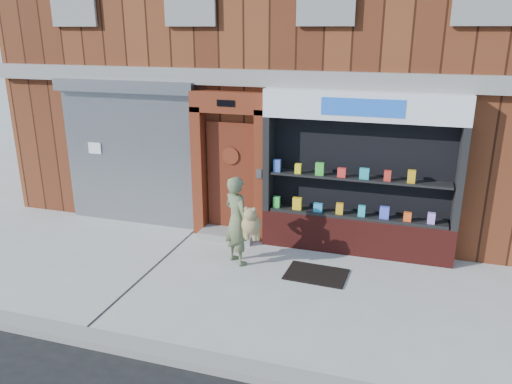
% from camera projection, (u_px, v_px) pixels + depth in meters
% --- Properties ---
extents(ground, '(80.00, 80.00, 0.00)m').
position_uv_depth(ground, '(235.00, 282.00, 8.29)').
color(ground, '#9E9E99').
rests_on(ground, ground).
extents(curb, '(60.00, 0.30, 0.12)m').
position_uv_depth(curb, '(177.00, 356.00, 6.32)').
color(curb, gray).
rests_on(curb, ground).
extents(building, '(12.00, 8.16, 8.00)m').
position_uv_depth(building, '(313.00, 29.00, 12.47)').
color(building, '#4F2212').
rests_on(building, ground).
extents(shutter_bay, '(3.10, 0.30, 3.04)m').
position_uv_depth(shutter_bay, '(129.00, 145.00, 10.35)').
color(shutter_bay, gray).
rests_on(shutter_bay, ground).
extents(red_door_bay, '(1.52, 0.58, 2.90)m').
position_uv_depth(red_door_bay, '(230.00, 166.00, 9.73)').
color(red_door_bay, '#581F0F').
rests_on(red_door_bay, ground).
extents(pharmacy_bay, '(3.50, 0.41, 3.00)m').
position_uv_depth(pharmacy_bay, '(358.00, 182.00, 9.01)').
color(pharmacy_bay, '#571914').
rests_on(pharmacy_bay, ground).
extents(woman, '(0.83, 0.65, 1.61)m').
position_uv_depth(woman, '(239.00, 221.00, 8.73)').
color(woman, '#596542').
rests_on(woman, ground).
extents(doormat, '(1.06, 0.77, 0.03)m').
position_uv_depth(doormat, '(316.00, 274.00, 8.53)').
color(doormat, black).
rests_on(doormat, ground).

